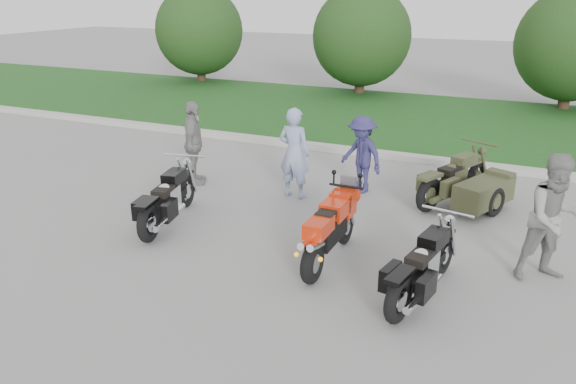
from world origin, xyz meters
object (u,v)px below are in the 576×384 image
at_px(cruiser_sidecar, 470,188).
at_px(person_denim, 361,154).
at_px(sportbike_red, 330,228).
at_px(person_back, 194,143).
at_px(cruiser_right, 421,270).
at_px(person_grey, 555,218).
at_px(cruiser_left, 167,201).
at_px(person_stripe, 294,153).

relative_size(cruiser_sidecar, person_denim, 1.37).
xyz_separation_m(sportbike_red, person_back, (-3.84, 2.25, 0.31)).
relative_size(cruiser_right, person_grey, 1.16).
xyz_separation_m(cruiser_left, person_grey, (6.04, 0.65, 0.48)).
distance_m(cruiser_left, cruiser_right, 4.57).
relative_size(person_denim, person_back, 0.89).
bearing_deg(person_back, person_stripe, -112.08).
distance_m(sportbike_red, person_denim, 3.26).
xyz_separation_m(cruiser_left, person_denim, (2.53, 3.02, 0.34)).
relative_size(cruiser_left, person_grey, 1.20).
relative_size(person_stripe, person_denim, 1.15).
bearing_deg(person_stripe, person_denim, -138.95).
distance_m(cruiser_left, person_stripe, 2.66).
xyz_separation_m(person_denim, person_back, (-3.32, -0.96, 0.10)).
bearing_deg(cruiser_left, person_stripe, 44.94).
bearing_deg(sportbike_red, person_stripe, 124.37).
bearing_deg(cruiser_sidecar, sportbike_red, -93.09).
xyz_separation_m(person_stripe, person_denim, (1.10, 0.83, -0.12)).
height_order(sportbike_red, person_denim, person_denim).
bearing_deg(person_stripe, cruiser_right, 141.12).
relative_size(cruiser_sidecar, person_stripe, 1.20).
bearing_deg(sportbike_red, person_grey, 15.75).
height_order(cruiser_left, person_back, person_back).
bearing_deg(sportbike_red, person_denim, 99.36).
xyz_separation_m(sportbike_red, cruiser_right, (1.46, -0.47, -0.14)).
height_order(cruiser_sidecar, person_grey, person_grey).
bearing_deg(cruiser_right, sportbike_red, 172.80).
height_order(cruiser_sidecar, person_denim, person_denim).
height_order(cruiser_left, person_denim, person_denim).
distance_m(cruiser_right, cruiser_sidecar, 3.63).
distance_m(cruiser_left, cruiser_sidecar, 5.53).
relative_size(sportbike_red, person_denim, 1.29).
relative_size(person_stripe, person_grey, 0.97).
bearing_deg(cruiser_right, person_stripe, 148.03).
height_order(sportbike_red, person_back, person_back).
relative_size(cruiser_left, cruiser_right, 1.03).
xyz_separation_m(cruiser_sidecar, person_denim, (-2.13, 0.05, 0.37)).
xyz_separation_m(cruiser_sidecar, person_grey, (1.38, -2.32, 0.51)).
relative_size(person_grey, person_denim, 1.18).
distance_m(cruiser_sidecar, person_back, 5.54).
xyz_separation_m(person_stripe, person_back, (-2.22, -0.13, -0.02)).
distance_m(person_grey, person_denim, 4.23).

